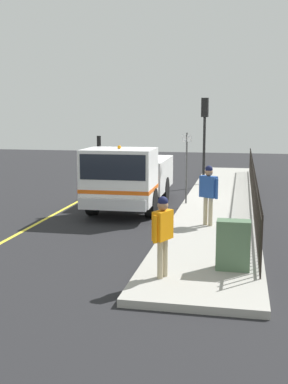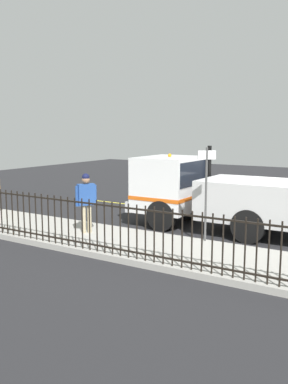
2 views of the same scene
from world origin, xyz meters
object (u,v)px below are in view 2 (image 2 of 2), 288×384
traffic_cone (275,213)px  work_truck (208,191)px  street_sign (206,184)px  worker_standing (86,197)px

traffic_cone → work_truck: bearing=-37.2°
street_sign → work_truck: bearing=-157.9°
work_truck → street_sign: 2.14m
work_truck → worker_standing: bearing=138.8°
work_truck → traffic_cone: bearing=-37.8°
work_truck → traffic_cone: work_truck is taller
worker_standing → work_truck: bearing=-9.7°
work_truck → worker_standing: 3.88m
work_truck → worker_standing: size_ratio=3.33×
traffic_cone → street_sign: size_ratio=0.25×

